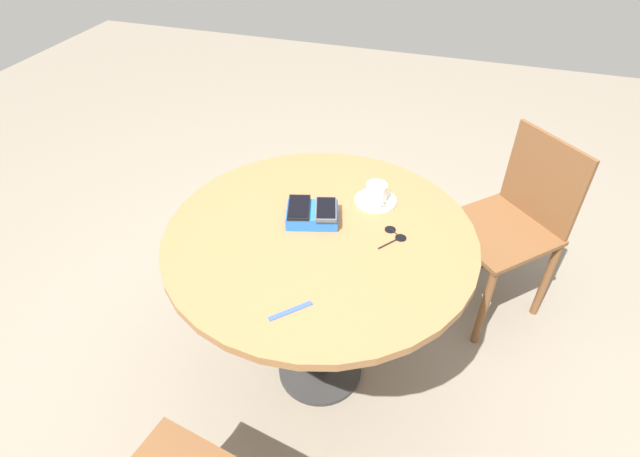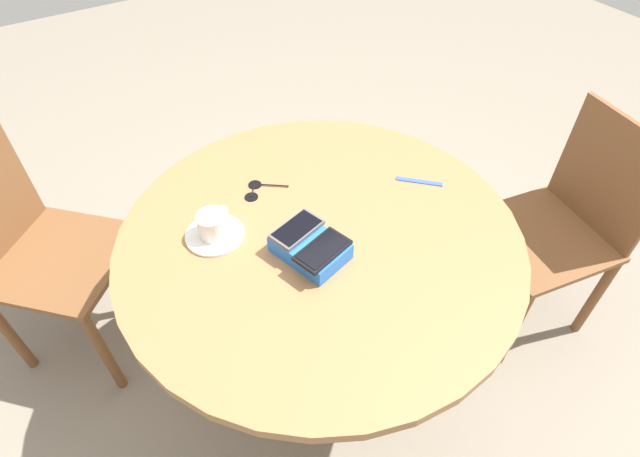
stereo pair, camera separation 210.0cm
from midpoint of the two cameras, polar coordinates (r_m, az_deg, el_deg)
ground_plane at (r=1.86m, az=-18.67°, el=-44.32°), size 8.00×8.00×0.00m
round_table at (r=1.20m, az=-28.99°, el=-42.87°), size 1.07×1.07×0.79m
phone_box at (r=1.10m, az=-35.48°, el=-45.19°), size 0.21×0.17×0.05m
phone_black at (r=1.06m, az=-35.59°, el=-47.44°), size 0.11×0.16×0.01m
phone_gray at (r=1.08m, az=-37.31°, el=-42.78°), size 0.11×0.15×0.01m
saucer at (r=1.24m, az=-45.51°, el=-37.24°), size 0.16×0.16×0.01m
coffee_cup at (r=1.20m, az=-46.55°, el=-36.71°), size 0.08×0.10×0.07m
lanyard_strap at (r=1.04m, az=-8.90°, el=-34.69°), size 0.11×0.11×0.00m
sunglasses at (r=1.19m, az=-36.74°, el=-31.30°), size 0.08×0.13×0.01m
chair_near_window at (r=1.93m, az=-51.74°, el=-25.12°), size 0.59×0.59×0.87m
chair_far_side at (r=1.45m, az=20.27°, el=-30.05°), size 0.48×0.48×0.87m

